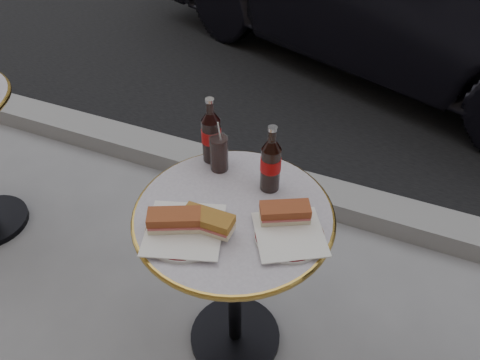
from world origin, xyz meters
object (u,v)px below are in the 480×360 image
at_px(plate_left, 184,231).
at_px(plate_right, 289,236).
at_px(bistro_table, 234,284).
at_px(cola_glass, 219,153).
at_px(cola_bottle_left, 211,130).
at_px(cola_bottle_right, 271,159).

xyz_separation_m(plate_left, plate_right, (0.28, 0.10, -0.00)).
relative_size(bistro_table, cola_glass, 5.72).
height_order(cola_bottle_left, cola_bottle_right, cola_bottle_left).
relative_size(cola_bottle_right, cola_glass, 1.84).
distance_m(bistro_table, cola_bottle_left, 0.56).
bearing_deg(cola_bottle_left, cola_bottle_right, -14.63).
bearing_deg(plate_right, cola_glass, 147.48).
distance_m(bistro_table, plate_right, 0.42).
bearing_deg(cola_glass, cola_bottle_right, -7.13).
relative_size(bistro_table, cola_bottle_left, 3.05).
distance_m(plate_right, cola_bottle_left, 0.45).
relative_size(plate_left, cola_bottle_right, 0.98).
distance_m(plate_left, plate_right, 0.30).
relative_size(cola_bottle_left, cola_bottle_right, 1.02).
height_order(plate_right, cola_glass, cola_glass).
xyz_separation_m(bistro_table, cola_bottle_left, (-0.17, 0.21, 0.49)).
xyz_separation_m(bistro_table, cola_glass, (-0.13, 0.17, 0.43)).
bearing_deg(cola_bottle_right, plate_left, -119.20).
bearing_deg(plate_right, plate_left, -159.89).
bearing_deg(plate_left, bistro_table, 54.90).
height_order(bistro_table, plate_right, plate_right).
height_order(cola_bottle_left, cola_glass, cola_bottle_left).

